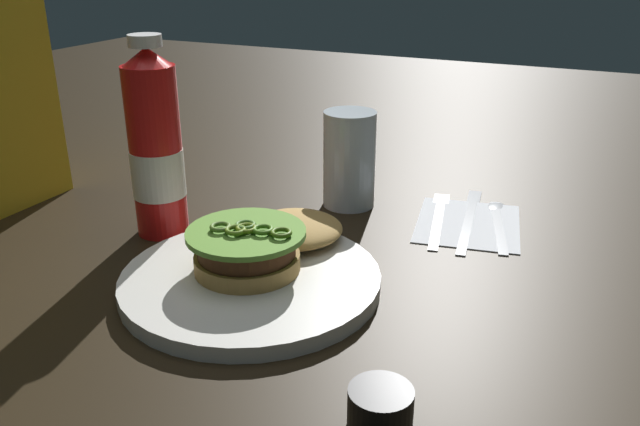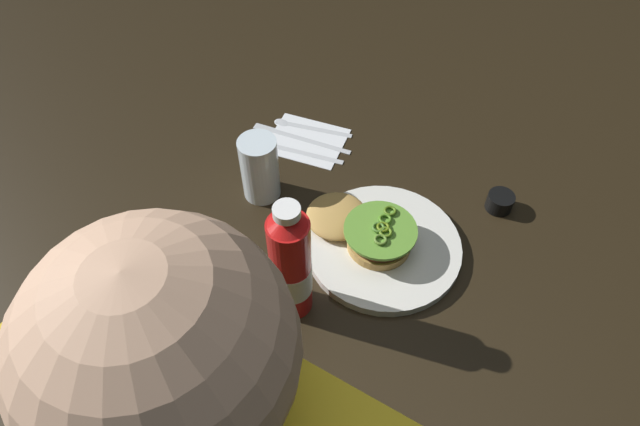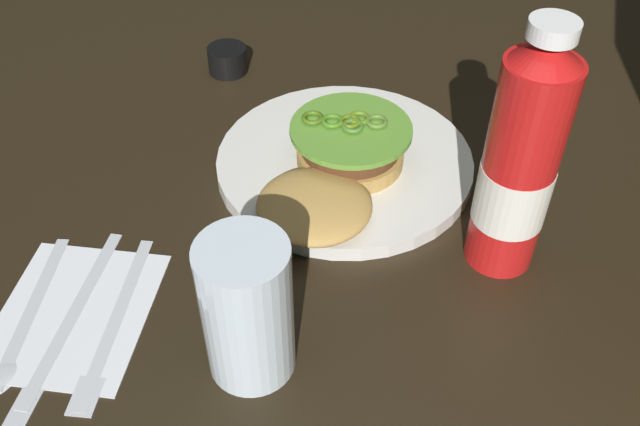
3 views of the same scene
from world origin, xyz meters
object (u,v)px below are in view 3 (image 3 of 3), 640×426
dinner_plate (344,163)px  condiment_cup (227,60)px  water_glass (247,310)px  butter_knife (60,335)px  burger_sandwich (338,165)px  ketchup_bottle (519,167)px  spoon_utensil (20,331)px  fork_utensil (109,332)px  napkin (74,313)px

dinner_plate → condiment_cup: condiment_cup is taller
dinner_plate → water_glass: bearing=-0.6°
butter_knife → condiment_cup: bearing=-175.9°
burger_sandwich → ketchup_bottle: bearing=77.1°
ketchup_bottle → spoon_utensil: size_ratio=1.42×
burger_sandwich → water_glass: bearing=-1.7°
fork_utensil → ketchup_bottle: bearing=123.0°
dinner_plate → water_glass: (0.26, -0.00, 0.06)m
burger_sandwich → fork_utensil: bearing=-29.2°
napkin → fork_utensil: size_ratio=0.82×
spoon_utensil → water_glass: bearing=100.1°
water_glass → fork_utensil: (0.01, -0.13, -0.06)m
ketchup_bottle → fork_utensil: (0.20, -0.31, -0.10)m
burger_sandwich → butter_knife: (0.25, -0.17, -0.03)m
dinner_plate → napkin: bearing=-32.9°
ketchup_bottle → napkin: 0.41m
burger_sandwich → dinner_plate: bearing=-174.8°
burger_sandwich → butter_knife: bearing=-34.2°
ketchup_bottle → butter_knife: 0.42m
fork_utensil → dinner_plate: bearing=155.0°
water_glass → napkin: (0.00, -0.17, -0.07)m
condiment_cup → ketchup_bottle: bearing=59.0°
burger_sandwich → condiment_cup: bearing=-132.5°
condiment_cup → dinner_plate: bearing=53.8°
napkin → fork_utensil: (0.01, 0.04, 0.00)m
condiment_cup → spoon_utensil: bearing=-0.5°
ketchup_bottle → burger_sandwich: bearing=-102.9°
burger_sandwich → condiment_cup: (-0.19, -0.20, -0.02)m
ketchup_bottle → napkin: bearing=-61.8°
napkin → dinner_plate: bearing=147.1°
ketchup_bottle → napkin: (0.19, -0.35, -0.11)m
burger_sandwich → spoon_utensil: 0.33m
dinner_plate → ketchup_bottle: ketchup_bottle is taller
napkin → fork_utensil: 0.04m
dinner_plate → ketchup_bottle: size_ratio=1.13×
condiment_cup → fork_utensil: bearing=9.4°
butter_knife → spoon_utensil: bearing=-79.4°
dinner_plate → napkin: size_ratio=1.77×
water_glass → spoon_utensil: 0.21m
dinner_plate → fork_utensil: dinner_plate is taller
water_glass → fork_utensil: 0.14m
condiment_cup → butter_knife: size_ratio=0.22×
burger_sandwich → water_glass: water_glass is taller
butter_knife → ketchup_bottle: bearing=121.8°
condiment_cup → spoon_utensil: size_ratio=0.29×
burger_sandwich → fork_utensil: 0.28m
spoon_utensil → napkin: bearing=136.9°
dinner_plate → ketchup_bottle: bearing=65.7°
ketchup_bottle → napkin: size_ratio=1.57×
burger_sandwich → napkin: 0.29m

